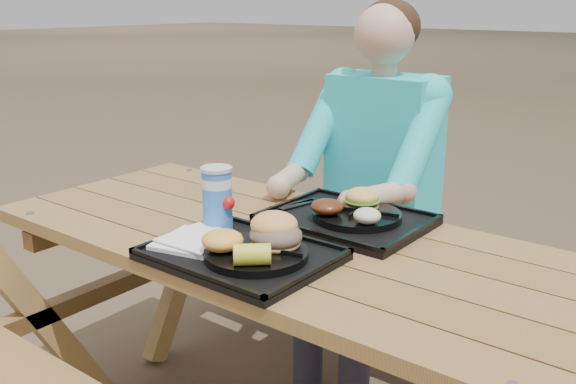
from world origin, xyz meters
The scene contains 17 objects.
picnic_table centered at (0.00, 0.00, 0.38)m, with size 1.80×1.49×0.75m, color #999999, non-canonical shape.
tray_near centered at (0.01, -0.20, 0.76)m, with size 0.45×0.35×0.02m, color black.
tray_far centered at (0.07, 0.19, 0.76)m, with size 0.45×0.35×0.02m, color black.
plate_near centered at (0.06, -0.21, 0.78)m, with size 0.26×0.26×0.02m, color black.
plate_far centered at (0.10, 0.20, 0.78)m, with size 0.26×0.26×0.02m, color black.
napkin_stack centered at (-0.13, -0.23, 0.78)m, with size 0.18×0.18×0.02m, color white.
soda_cup centered at (-0.16, -0.11, 0.85)m, with size 0.08×0.08×0.17m, color blue.
condiment_bbq centered at (0.00, -0.09, 0.78)m, with size 0.05×0.05×0.03m, color black.
condiment_mustard centered at (0.07, -0.07, 0.78)m, with size 0.05×0.05×0.03m, color yellow.
sandwich centered at (0.08, -0.15, 0.86)m, with size 0.13×0.13×0.13m, color #EFA154, non-canonical shape.
mac_cheese centered at (0.00, -0.26, 0.82)m, with size 0.10×0.10×0.05m, color #FFB443.
corn_cob centered at (0.11, -0.28, 0.82)m, with size 0.09×0.09×0.05m, color yellow, non-canonical shape.
cutlery_far centered at (-0.11, 0.20, 0.77)m, with size 0.03×0.16×0.01m, color black.
burger centered at (0.09, 0.25, 0.84)m, with size 0.10×0.10×0.09m, color #EDB553, non-canonical shape.
baked_beans centered at (0.04, 0.13, 0.81)m, with size 0.10×0.10×0.04m, color #542510.
potato_salad centered at (0.17, 0.14, 0.81)m, with size 0.08×0.08×0.04m, color beige.
diner centered at (-0.10, 0.67, 0.64)m, with size 0.48×0.84×1.28m, color teal, non-canonical shape.
Camera 1 is at (1.03, -1.32, 1.38)m, focal length 40.00 mm.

